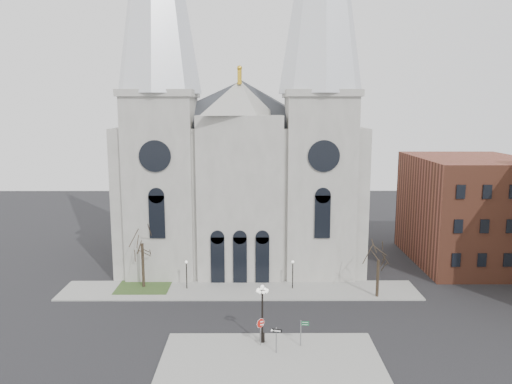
{
  "coord_description": "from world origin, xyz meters",
  "views": [
    {
      "loc": [
        1.65,
        -42.49,
        20.32
      ],
      "look_at": [
        1.84,
        8.0,
        11.81
      ],
      "focal_mm": 35.0,
      "sensor_mm": 36.0,
      "label": 1
    }
  ],
  "objects_px": {
    "globe_lamp": "(262,306)",
    "street_name_sign": "(302,331)",
    "stop_sign": "(261,326)",
    "one_way_sign": "(276,336)"
  },
  "relations": [
    {
      "from": "globe_lamp",
      "to": "street_name_sign",
      "type": "relative_size",
      "value": 2.26
    },
    {
      "from": "one_way_sign",
      "to": "street_name_sign",
      "type": "height_order",
      "value": "street_name_sign"
    },
    {
      "from": "stop_sign",
      "to": "one_way_sign",
      "type": "height_order",
      "value": "stop_sign"
    },
    {
      "from": "stop_sign",
      "to": "one_way_sign",
      "type": "distance_m",
      "value": 1.89
    },
    {
      "from": "globe_lamp",
      "to": "street_name_sign",
      "type": "bearing_deg",
      "value": -12.11
    },
    {
      "from": "street_name_sign",
      "to": "stop_sign",
      "type": "bearing_deg",
      "value": -178.03
    },
    {
      "from": "street_name_sign",
      "to": "globe_lamp",
      "type": "bearing_deg",
      "value": 171.62
    },
    {
      "from": "stop_sign",
      "to": "globe_lamp",
      "type": "height_order",
      "value": "globe_lamp"
    },
    {
      "from": "street_name_sign",
      "to": "one_way_sign",
      "type": "bearing_deg",
      "value": -147.03
    },
    {
      "from": "stop_sign",
      "to": "street_name_sign",
      "type": "distance_m",
      "value": 3.56
    }
  ]
}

